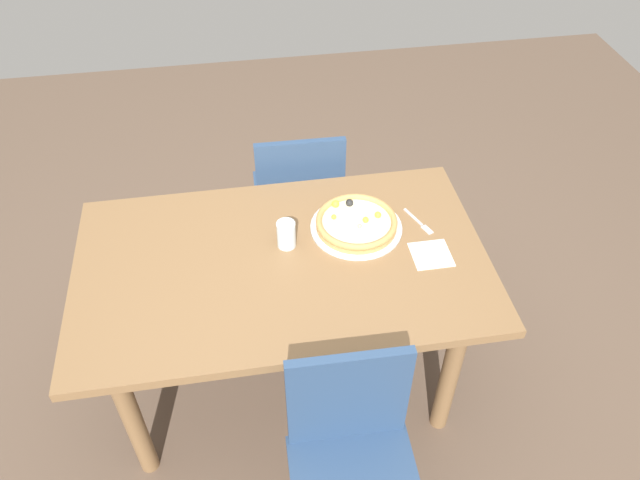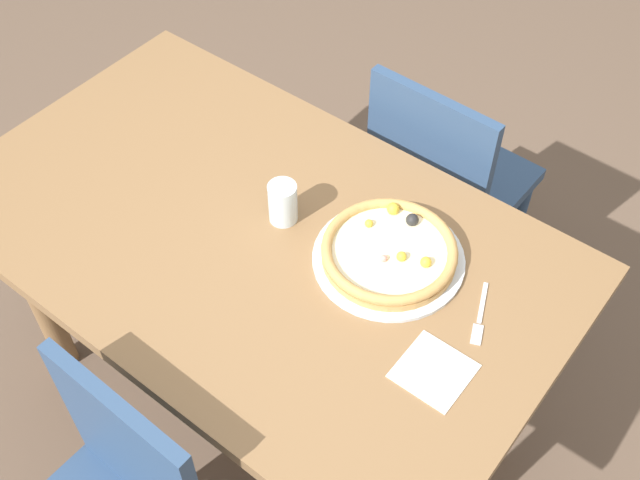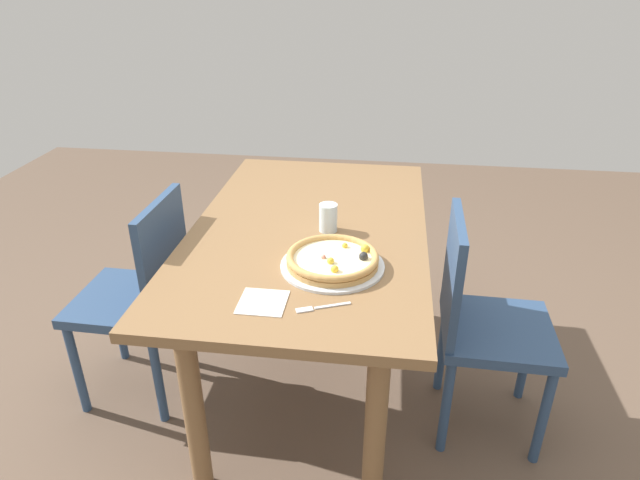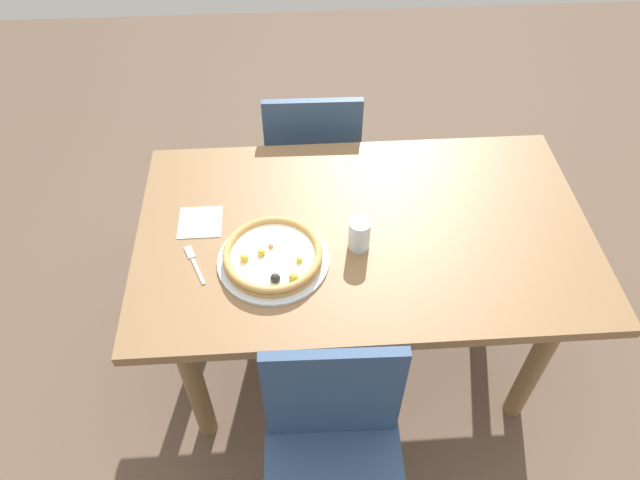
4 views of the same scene
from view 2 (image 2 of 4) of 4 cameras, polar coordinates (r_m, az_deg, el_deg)
The scene contains 8 objects.
ground_plane at distance 2.46m, azimuth -3.67°, elevation -11.11°, with size 6.00×6.00×0.00m, color brown.
dining_table at distance 1.92m, azimuth -4.62°, elevation -1.48°, with size 1.47×0.88×0.76m.
chair_near at distance 2.34m, azimuth 8.93°, elevation 4.14°, with size 0.41×0.41×0.89m.
plate at distance 1.78m, azimuth 4.98°, elevation -1.36°, with size 0.34×0.34×0.01m, color silver.
pizza at distance 1.76m, azimuth 5.06°, elevation -0.81°, with size 0.31×0.31×0.05m.
fork at distance 1.71m, azimuth 11.50°, elevation -5.58°, with size 0.08×0.16×0.00m.
drinking_glass at distance 1.82m, azimuth -2.71°, elevation 2.72°, with size 0.07×0.07×0.11m, color silver.
napkin at distance 1.62m, azimuth 8.25°, elevation -9.37°, with size 0.14×0.14×0.00m, color white.
Camera 2 is at (-0.86, 0.85, 2.14)m, focal length 44.15 mm.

